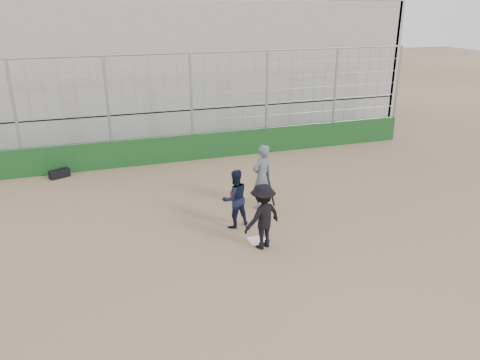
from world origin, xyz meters
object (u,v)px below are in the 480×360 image
object	(u,v)px
catcher_crouched	(235,208)
equipment_bag	(59,174)
umpire	(262,180)
batter_at_plate	(263,216)

from	to	relation	value
catcher_crouched	equipment_bag	world-z (taller)	catcher_crouched
catcher_crouched	umpire	size ratio (longest dim) A/B	0.64
batter_at_plate	umpire	xyz separation A→B (m)	(0.86, 2.25, 0.04)
catcher_crouched	equipment_bag	distance (m)	7.21
umpire	batter_at_plate	bearing A→B (deg)	48.28
umpire	equipment_bag	size ratio (longest dim) A/B	2.37
batter_at_plate	catcher_crouched	world-z (taller)	batter_at_plate
batter_at_plate	equipment_bag	xyz separation A→B (m)	(-4.86, 6.84, -0.68)
catcher_crouched	umpire	xyz separation A→B (m)	(1.14, 0.97, 0.32)
catcher_crouched	umpire	bearing A→B (deg)	40.27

